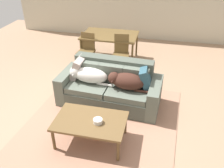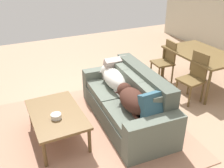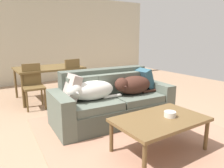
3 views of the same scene
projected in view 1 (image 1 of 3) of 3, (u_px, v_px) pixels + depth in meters
ground_plane at (101, 102)px, 4.97m from camera, size 10.00×10.00×0.00m
area_rug at (99, 129)px, 4.26m from camera, size 2.91×3.44×0.01m
couch at (110, 87)px, 4.84m from camera, size 2.08×1.01×0.88m
dog_on_left_cushion at (88, 75)px, 4.72m from camera, size 0.90×0.37×0.31m
dog_on_right_cushion at (126, 81)px, 4.51m from camera, size 0.82×0.39×0.32m
throw_pillow_by_left_arm at (78, 68)px, 4.89m from camera, size 0.29×0.45×0.46m
throw_pillow_by_right_arm at (146, 78)px, 4.55m from camera, size 0.29×0.43×0.45m
coffee_table at (90, 122)px, 3.81m from camera, size 1.15×0.73×0.45m
bowl_on_coffee_table at (98, 121)px, 3.72m from camera, size 0.15×0.15×0.07m
dining_table at (110, 37)px, 6.39m from camera, size 1.47×0.97×0.74m
dining_chair_near_left at (87, 49)px, 6.14m from camera, size 0.43×0.43×0.90m
dining_chair_near_right at (121, 52)px, 5.95m from camera, size 0.44×0.44×0.94m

